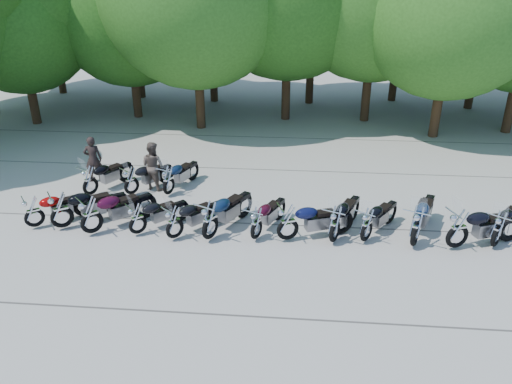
# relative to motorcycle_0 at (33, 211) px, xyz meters

# --- Properties ---
(ground) EXTENTS (90.00, 90.00, 0.00)m
(ground) POSITION_rel_motorcycle_0_xyz_m (6.73, -0.64, -0.59)
(ground) COLOR gray
(ground) RESTS_ON ground
(tree_1) EXTENTS (6.97, 6.97, 8.55)m
(tree_1) POSITION_rel_motorcycle_0_xyz_m (-5.31, 10.60, 4.47)
(tree_1) COLOR #3A2614
(tree_1) RESTS_ON ground
(tree_2) EXTENTS (7.31, 7.31, 8.97)m
(tree_2) POSITION_rel_motorcycle_0_xyz_m (-0.52, 12.20, 4.72)
(tree_2) COLOR #3A2614
(tree_2) RESTS_ON ground
(tree_6) EXTENTS (8.00, 8.00, 9.82)m
(tree_6) POSITION_rel_motorcycle_0_xyz_m (14.29, 10.18, 5.22)
(tree_6) COLOR #3A2614
(tree_6) RESTS_ON ground
(tree_11) EXTENTS (7.56, 7.56, 9.28)m
(tree_11) POSITION_rel_motorcycle_0_xyz_m (2.97, 15.79, 4.90)
(tree_11) COLOR #3A2614
(tree_11) RESTS_ON ground
(motorcycle_0) EXTENTS (2.05, 1.79, 1.19)m
(motorcycle_0) POSITION_rel_motorcycle_0_xyz_m (0.00, 0.00, 0.00)
(motorcycle_0) COLOR #910505
(motorcycle_0) RESTS_ON ground
(motorcycle_1) EXTENTS (2.40, 1.98, 1.36)m
(motorcycle_1) POSITION_rel_motorcycle_0_xyz_m (0.88, 0.01, 0.09)
(motorcycle_1) COLOR black
(motorcycle_1) RESTS_ON ground
(motorcycle_2) EXTENTS (2.27, 2.22, 1.38)m
(motorcycle_2) POSITION_rel_motorcycle_0_xyz_m (1.91, -0.23, 0.10)
(motorcycle_2) COLOR #34071D
(motorcycle_2) RESTS_ON ground
(motorcycle_3) EXTENTS (1.89, 1.84, 1.15)m
(motorcycle_3) POSITION_rel_motorcycle_0_xyz_m (3.28, -0.14, -0.02)
(motorcycle_3) COLOR black
(motorcycle_3) RESTS_ON ground
(motorcycle_4) EXTENTS (1.89, 2.01, 1.20)m
(motorcycle_4) POSITION_rel_motorcycle_0_xyz_m (4.44, -0.30, 0.01)
(motorcycle_4) COLOR black
(motorcycle_4) RESTS_ON ground
(motorcycle_5) EXTENTS (1.80, 2.53, 1.39)m
(motorcycle_5) POSITION_rel_motorcycle_0_xyz_m (5.48, -0.26, 0.10)
(motorcycle_5) COLOR #0C1C35
(motorcycle_5) RESTS_ON ground
(motorcycle_6) EXTENTS (1.43, 2.16, 1.18)m
(motorcycle_6) POSITION_rel_motorcycle_0_xyz_m (6.83, -0.13, -0.01)
(motorcycle_6) COLOR #330716
(motorcycle_6) RESTS_ON ground
(motorcycle_7) EXTENTS (2.43, 1.48, 1.32)m
(motorcycle_7) POSITION_rel_motorcycle_0_xyz_m (7.75, -0.14, 0.07)
(motorcycle_7) COLOR #0B0F34
(motorcycle_7) RESTS_ON ground
(motorcycle_8) EXTENTS (1.58, 2.39, 1.30)m
(motorcycle_8) POSITION_rel_motorcycle_0_xyz_m (9.11, -0.10, 0.06)
(motorcycle_8) COLOR black
(motorcycle_8) RESTS_ON ground
(motorcycle_9) EXTENTS (1.75, 2.13, 1.21)m
(motorcycle_9) POSITION_rel_motorcycle_0_xyz_m (10.03, 0.02, 0.01)
(motorcycle_9) COLOR black
(motorcycle_9) RESTS_ON ground
(motorcycle_10) EXTENTS (1.71, 2.61, 1.42)m
(motorcycle_10) POSITION_rel_motorcycle_0_xyz_m (11.38, -0.12, 0.12)
(motorcycle_10) COLOR #0C1C39
(motorcycle_10) RESTS_ON ground
(motorcycle_11) EXTENTS (2.59, 1.58, 1.40)m
(motorcycle_11) POSITION_rel_motorcycle_0_xyz_m (12.53, -0.17, 0.11)
(motorcycle_11) COLOR black
(motorcycle_11) RESTS_ON ground
(motorcycle_12) EXTENTS (1.91, 2.20, 1.27)m
(motorcycle_12) POSITION_rel_motorcycle_0_xyz_m (13.69, 0.03, 0.04)
(motorcycle_12) COLOR black
(motorcycle_12) RESTS_ON ground
(motorcycle_13) EXTENTS (1.70, 2.22, 1.24)m
(motorcycle_13) POSITION_rel_motorcycle_0_xyz_m (0.81, 2.41, 0.03)
(motorcycle_13) COLOR black
(motorcycle_13) RESTS_ON ground
(motorcycle_14) EXTENTS (1.78, 2.04, 1.18)m
(motorcycle_14) POSITION_rel_motorcycle_0_xyz_m (2.22, 2.58, -0.00)
(motorcycle_14) COLOR black
(motorcycle_14) RESTS_ON ground
(motorcycle_15) EXTENTS (1.38, 2.22, 1.20)m
(motorcycle_15) POSITION_rel_motorcycle_0_xyz_m (3.51, 2.69, 0.01)
(motorcycle_15) COLOR #0C1B35
(motorcycle_15) RESTS_ON ground
(rider_0) EXTENTS (0.72, 0.55, 1.75)m
(rider_0) POSITION_rel_motorcycle_0_xyz_m (0.46, 3.69, 0.28)
(rider_0) COLOR black
(rider_0) RESTS_ON ground
(rider_1) EXTENTS (1.04, 0.94, 1.76)m
(rider_1) POSITION_rel_motorcycle_0_xyz_m (2.83, 3.25, 0.29)
(rider_1) COLOR brown
(rider_1) RESTS_ON ground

